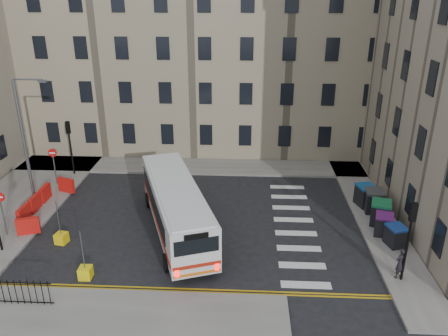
# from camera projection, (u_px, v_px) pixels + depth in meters

# --- Properties ---
(ground) EXTENTS (120.00, 120.00, 0.00)m
(ground) POSITION_uv_depth(u_px,v_px,m) (228.00, 221.00, 26.61)
(ground) COLOR black
(ground) RESTS_ON ground
(pavement_north) EXTENTS (36.00, 3.20, 0.15)m
(pavement_north) POSITION_uv_depth(u_px,v_px,m) (158.00, 166.00, 34.83)
(pavement_north) COLOR slate
(pavement_north) RESTS_ON ground
(pavement_east) EXTENTS (2.40, 26.00, 0.15)m
(pavement_east) POSITION_uv_depth(u_px,v_px,m) (362.00, 195.00, 29.84)
(pavement_east) COLOR slate
(pavement_east) RESTS_ON ground
(pavement_west) EXTENTS (6.00, 22.00, 0.15)m
(pavement_west) POSITION_uv_depth(u_px,v_px,m) (13.00, 207.00, 28.20)
(pavement_west) COLOR slate
(pavement_west) RESTS_ON ground
(pavement_sw) EXTENTS (20.00, 6.00, 0.15)m
(pavement_sw) POSITION_uv_depth(u_px,v_px,m) (45.00, 336.00, 17.69)
(pavement_sw) COLOR slate
(pavement_sw) RESTS_ON ground
(terrace_north) EXTENTS (38.30, 10.80, 17.20)m
(terrace_north) POSITION_uv_depth(u_px,v_px,m) (156.00, 45.00, 38.02)
(terrace_north) COLOR gray
(terrace_north) RESTS_ON ground
(traffic_light_east) EXTENTS (0.28, 0.22, 4.10)m
(traffic_light_east) POSITION_uv_depth(u_px,v_px,m) (410.00, 230.00, 20.02)
(traffic_light_east) COLOR black
(traffic_light_east) RESTS_ON pavement_east
(traffic_light_nw) EXTENTS (0.28, 0.22, 4.10)m
(traffic_light_nw) POSITION_uv_depth(u_px,v_px,m) (70.00, 140.00, 32.12)
(traffic_light_nw) COLOR black
(traffic_light_nw) RESTS_ON pavement_west
(streetlamp) EXTENTS (0.50, 0.22, 8.14)m
(streetlamp) POSITION_uv_depth(u_px,v_px,m) (24.00, 140.00, 27.46)
(streetlamp) COLOR #595B5E
(streetlamp) RESTS_ON pavement_west
(no_entry_north) EXTENTS (0.60, 0.08, 3.00)m
(no_entry_north) POSITION_uv_depth(u_px,v_px,m) (53.00, 159.00, 30.60)
(no_entry_north) COLOR #595B5E
(no_entry_north) RESTS_ON pavement_west
(no_entry_south) EXTENTS (0.60, 0.08, 3.00)m
(no_entry_south) POSITION_uv_depth(u_px,v_px,m) (1.00, 205.00, 24.13)
(no_entry_south) COLOR #595B5E
(no_entry_south) RESTS_ON pavement_west
(roadworks_barriers) EXTENTS (1.66, 6.26, 1.00)m
(roadworks_barriers) POSITION_uv_depth(u_px,v_px,m) (41.00, 203.00, 27.41)
(roadworks_barriers) COLOR red
(roadworks_barriers) RESTS_ON pavement_west
(bus) EXTENTS (5.80, 10.82, 2.90)m
(bus) POSITION_uv_depth(u_px,v_px,m) (176.00, 205.00, 24.95)
(bus) COLOR silver
(bus) RESTS_ON ground
(wheelie_bin_a) EXTENTS (1.17, 1.26, 1.16)m
(wheelie_bin_a) POSITION_uv_depth(u_px,v_px,m) (396.00, 236.00, 23.65)
(wheelie_bin_a) COLOR black
(wheelie_bin_a) RESTS_ON pavement_east
(wheelie_bin_b) EXTENTS (1.24, 1.34, 1.23)m
(wheelie_bin_b) POSITION_uv_depth(u_px,v_px,m) (384.00, 224.00, 24.72)
(wheelie_bin_b) COLOR black
(wheelie_bin_b) RESTS_ON pavement_east
(wheelie_bin_c) EXTENTS (1.44, 1.55, 1.42)m
(wheelie_bin_c) POSITION_uv_depth(u_px,v_px,m) (380.00, 213.00, 25.81)
(wheelie_bin_c) COLOR black
(wheelie_bin_c) RESTS_ON pavement_east
(wheelie_bin_d) EXTENTS (1.20, 1.35, 1.41)m
(wheelie_bin_d) POSITION_uv_depth(u_px,v_px,m) (374.00, 201.00, 27.29)
(wheelie_bin_d) COLOR black
(wheelie_bin_d) RESTS_ON pavement_east
(wheelie_bin_e) EXTENTS (1.38, 1.49, 1.36)m
(wheelie_bin_e) POSITION_uv_depth(u_px,v_px,m) (366.00, 195.00, 28.06)
(wheelie_bin_e) COLOR black
(wheelie_bin_e) RESTS_ON pavement_east
(pedestrian) EXTENTS (0.70, 0.59, 1.63)m
(pedestrian) POSITION_uv_depth(u_px,v_px,m) (401.00, 263.00, 20.87)
(pedestrian) COLOR black
(pedestrian) RESTS_ON pavement_east
(bollard_yellow) EXTENTS (0.71, 0.71, 0.60)m
(bollard_yellow) POSITION_uv_depth(u_px,v_px,m) (62.00, 238.00, 24.24)
(bollard_yellow) COLOR yellow
(bollard_yellow) RESTS_ON ground
(bollard_chevron) EXTENTS (0.61, 0.61, 0.60)m
(bollard_chevron) POSITION_uv_depth(u_px,v_px,m) (86.00, 273.00, 21.28)
(bollard_chevron) COLOR yellow
(bollard_chevron) RESTS_ON ground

